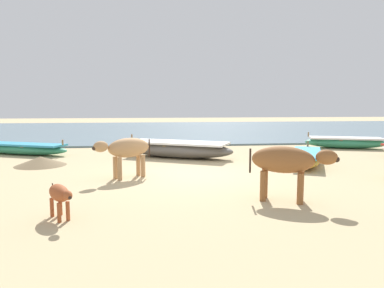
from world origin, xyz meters
TOP-DOWN VIEW (x-y plane):
  - ground at (0.00, 0.00)m, footprint 80.00×80.00m
  - sea_water at (0.00, 16.19)m, footprint 60.00×20.00m
  - fishing_boat_2 at (-5.96, 4.42)m, footprint 3.91×2.33m
  - fishing_boat_4 at (-0.19, 2.94)m, footprint 4.14×2.90m
  - fishing_boat_5 at (3.72, 1.01)m, footprint 2.12×3.14m
  - fishing_boat_6 at (7.21, 4.72)m, footprint 3.47×2.02m
  - cow_adult_brown at (1.46, -2.89)m, footprint 1.58×1.01m
  - calf_near_rust at (-2.63, -3.47)m, footprint 0.61×0.82m
  - cow_second_adult_tan at (-1.74, -0.35)m, footprint 1.48×1.08m
  - debris_pile_0 at (-4.54, 1.82)m, footprint 1.91×1.91m

SIDE VIEW (x-z plane):
  - ground at x=0.00m, z-range 0.00..0.00m
  - sea_water at x=0.00m, z-range 0.00..0.08m
  - debris_pile_0 at x=-4.54m, z-range 0.00..0.28m
  - fishing_boat_5 at x=3.72m, z-range -0.08..0.53m
  - fishing_boat_2 at x=-5.96m, z-range -0.08..0.54m
  - fishing_boat_6 at x=7.21m, z-range -0.08..0.60m
  - fishing_boat_4 at x=-0.19m, z-range -0.08..0.70m
  - calf_near_rust at x=-2.63m, z-range 0.13..0.70m
  - cow_second_adult_tan at x=-1.74m, z-range 0.23..1.26m
  - cow_adult_brown at x=1.46m, z-range 0.24..1.32m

